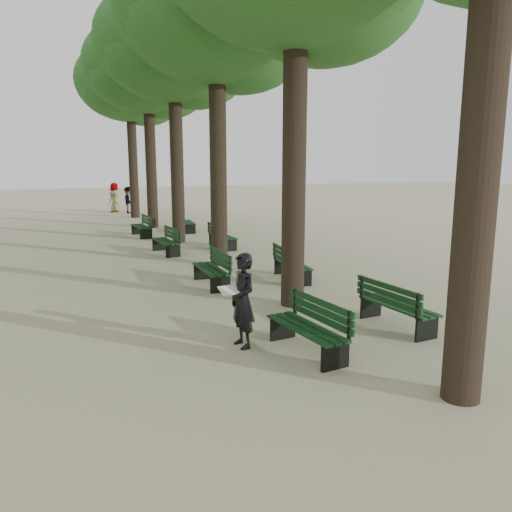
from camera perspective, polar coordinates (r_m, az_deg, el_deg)
name	(u,v)px	position (r m, az deg, el deg)	size (l,w,h in m)	color
ground	(295,363)	(8.29, 4.53, -12.06)	(120.00, 120.00, 0.00)	#B9B18C
tree_central_2	(216,6)	(16.23, -4.59, 26.55)	(6.00, 6.00, 9.95)	#33261C
tree_central_3	(173,43)	(20.88, -9.41, 22.84)	(6.00, 6.00, 9.95)	#33261C
tree_central_4	(147,66)	(25.66, -12.33, 20.42)	(6.00, 6.00, 9.95)	#33261C
tree_central_5	(129,82)	(30.51, -14.27, 18.74)	(6.00, 6.00, 9.95)	#33261C
bench_left_0	(307,338)	(8.60, 5.83, -9.29)	(0.73, 1.84, 0.92)	black
bench_left_1	(211,276)	(13.14, -5.16, -2.25)	(0.62, 1.81, 0.92)	black
bench_left_2	(166,246)	(17.95, -10.27, 1.11)	(0.71, 1.84, 0.92)	black
bench_left_3	(141,230)	(22.37, -12.96, 2.87)	(0.67, 1.83, 0.92)	black
bench_right_0	(397,314)	(10.19, 15.82, -6.45)	(0.67, 1.83, 0.92)	black
bench_right_1	(292,270)	(13.78, 4.16, -1.63)	(0.81, 1.86, 0.92)	black
bench_right_2	(223,241)	(18.93, -3.83, 1.74)	(0.61, 1.81, 0.92)	black
bench_right_3	(187,226)	(23.59, -7.87, 3.43)	(0.77, 1.85, 0.92)	black
man_with_map	(243,301)	(8.69, -1.53, -5.11)	(0.64, 0.70, 1.68)	black
pedestrian_d	(115,197)	(33.93, -15.84, 6.46)	(0.93, 0.38, 1.90)	#262628
pedestrian_b	(129,200)	(32.81, -14.36, 6.21)	(1.09, 0.34, 1.69)	#262628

